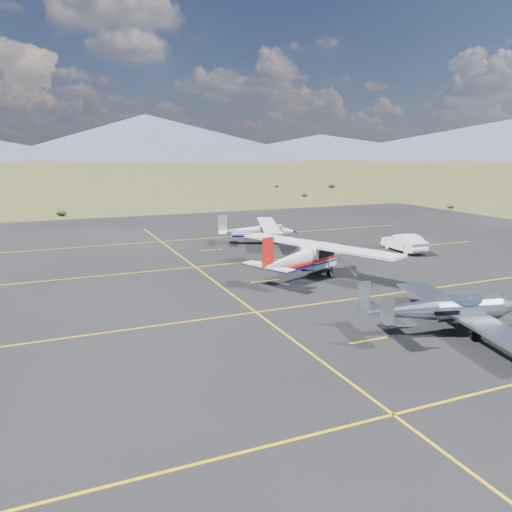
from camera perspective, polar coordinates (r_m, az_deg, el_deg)
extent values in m
plane|color=#383D1C|center=(26.94, 13.58, -5.94)|extent=(1600.00, 1600.00, 0.00)
cube|color=black|center=(32.57, 6.25, -2.55)|extent=(72.00, 72.00, 0.02)
cube|color=silver|center=(24.86, 22.60, -6.02)|extent=(3.87, 10.30, 0.14)
ellipsoid|color=#99BFD8|center=(24.70, 22.71, -4.82)|extent=(2.05, 1.45, 0.93)
cube|color=silver|center=(22.80, 13.73, -6.17)|extent=(1.53, 3.49, 0.07)
cube|color=silver|center=(21.51, 14.72, -5.91)|extent=(0.62, 0.20, 1.13)
cube|color=silver|center=(23.68, 12.20, -4.13)|extent=(0.62, 0.20, 1.13)
cylinder|color=black|center=(26.06, 25.87, -6.99)|extent=(0.40, 0.19, 0.38)
cylinder|color=black|center=(23.86, 23.79, -8.41)|extent=(0.47, 0.22, 0.45)
cylinder|color=black|center=(26.01, 20.46, -6.48)|extent=(0.47, 0.22, 0.45)
cube|color=white|center=(33.87, 7.20, 0.01)|extent=(2.72, 2.13, 1.48)
cube|color=white|center=(33.55, 7.01, 1.24)|extent=(6.41, 11.74, 0.15)
cube|color=black|center=(33.81, 7.21, 0.52)|extent=(2.13, 1.90, 0.60)
cube|color=red|center=(32.77, 5.73, -0.55)|extent=(5.54, 3.38, 0.20)
cube|color=red|center=(29.72, 1.38, 0.47)|extent=(0.89, 0.45, 1.76)
cube|color=white|center=(29.90, 1.37, -1.17)|extent=(2.17, 3.55, 0.07)
cylinder|color=black|center=(35.22, 8.53, -1.15)|extent=(0.41, 0.26, 0.40)
cylinder|color=black|center=(33.16, 8.43, -1.89)|extent=(0.50, 0.32, 0.48)
cylinder|color=black|center=(34.48, 5.29, -1.28)|extent=(0.50, 0.32, 0.48)
cube|color=white|center=(44.53, 1.69, 2.72)|extent=(2.24, 1.66, 1.23)
cube|color=white|center=(44.42, 1.46, 3.53)|extent=(4.69, 9.91, 0.13)
cube|color=black|center=(44.49, 1.69, 3.05)|extent=(1.74, 1.51, 0.50)
cube|color=white|center=(44.46, 0.17, 2.59)|extent=(4.65, 2.53, 0.16)
cube|color=white|center=(44.22, -3.85, 3.77)|extent=(0.75, 0.32, 1.46)
cube|color=white|center=(44.33, -3.83, 2.84)|extent=(1.62, 2.98, 0.05)
cylinder|color=black|center=(44.79, 3.20, 1.74)|extent=(0.34, 0.20, 0.33)
cylinder|color=black|center=(43.70, 1.44, 1.54)|extent=(0.42, 0.25, 0.40)
cylinder|color=black|center=(45.58, 1.24, 1.98)|extent=(0.42, 0.25, 0.40)
imported|color=white|center=(42.62, 16.55, 1.50)|extent=(1.84, 4.53, 1.46)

